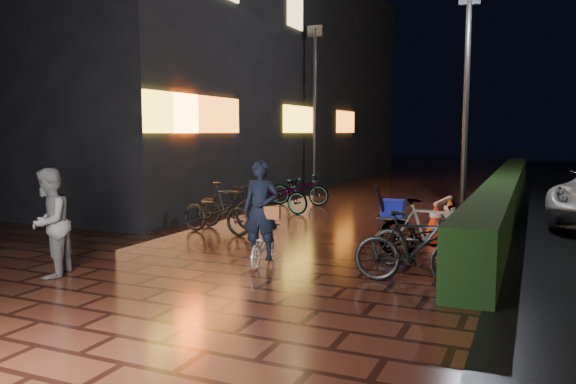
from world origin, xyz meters
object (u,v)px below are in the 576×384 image
at_px(traffic_barrier, 443,215).
at_px(cart_assembly, 392,210).
at_px(cyclist, 262,227).
at_px(bystander_person, 49,223).

xyz_separation_m(traffic_barrier, cart_assembly, (-0.80, -1.46, 0.24)).
height_order(cyclist, cart_assembly, cyclist).
distance_m(cyclist, traffic_barrier, 5.10).
relative_size(bystander_person, cyclist, 0.96).
distance_m(bystander_person, cyclist, 3.23).
distance_m(bystander_person, cart_assembly, 6.45).
xyz_separation_m(cyclist, traffic_barrier, (2.20, 4.59, -0.29)).
relative_size(bystander_person, cart_assembly, 1.43).
height_order(bystander_person, cyclist, cyclist).
xyz_separation_m(bystander_person, cyclist, (2.58, 1.94, -0.18)).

